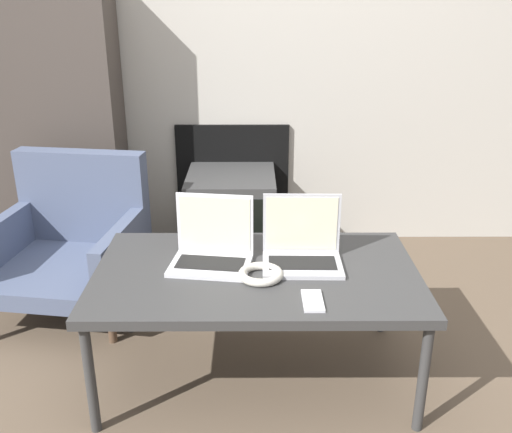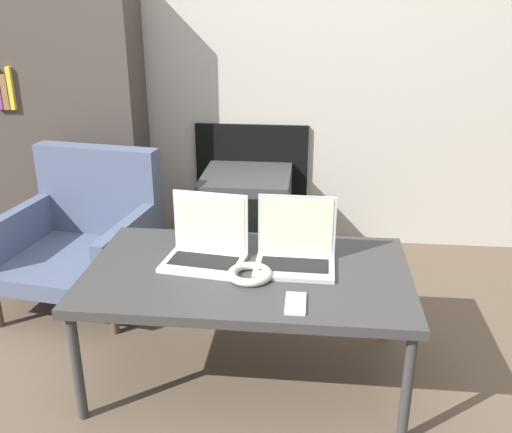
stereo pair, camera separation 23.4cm
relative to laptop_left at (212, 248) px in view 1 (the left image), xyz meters
name	(u,v)px [view 1 (the left image)]	position (x,y,z in m)	size (l,w,h in m)	color
wall_back	(255,17)	(0.16, 1.31, 0.77)	(7.00, 0.08, 2.60)	#ADA89E
table	(256,278)	(0.17, -0.07, -0.09)	(1.19, 0.70, 0.46)	#333333
laptop_left	(212,248)	(0.00, 0.00, 0.00)	(0.32, 0.25, 0.25)	silver
laptop_right	(302,247)	(0.34, 0.00, 0.00)	(0.30, 0.22, 0.25)	#B2B2B7
headphones	(261,274)	(0.18, -0.13, -0.05)	(0.16, 0.16, 0.03)	beige
phone	(313,301)	(0.35, -0.30, -0.06)	(0.07, 0.14, 0.01)	silver
tv	(232,217)	(0.03, 1.01, -0.27)	(0.48, 0.51, 0.49)	#383838
armchair	(72,237)	(-0.71, 0.54, -0.19)	(0.73, 0.74, 0.70)	#47516B
bookshelf	(43,123)	(-0.99, 1.11, 0.24)	(0.84, 0.32, 1.51)	#3F3833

